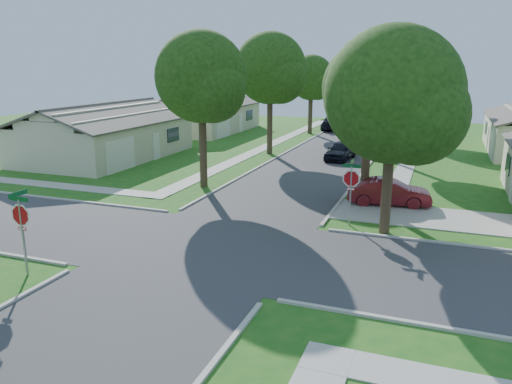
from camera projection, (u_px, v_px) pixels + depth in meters
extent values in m
plane|color=#1C5B18|center=(210.00, 247.00, 19.87)|extent=(100.00, 100.00, 0.00)
cube|color=#333335|center=(210.00, 246.00, 19.87)|extent=(7.00, 100.00, 0.02)
cube|color=#9E9B91|center=(412.00, 151.00, 41.40)|extent=(1.20, 40.00, 0.04)
cube|color=#9E9B91|center=(273.00, 144.00, 45.53)|extent=(1.20, 40.00, 0.04)
cube|color=#9E9B91|center=(426.00, 217.00, 23.63)|extent=(8.80, 3.60, 0.05)
cube|color=gray|center=(23.00, 238.00, 16.86)|extent=(0.06, 0.06, 2.70)
cylinder|color=white|center=(21.00, 215.00, 16.66)|extent=(1.05, 0.02, 1.05)
cylinder|color=#B10C12|center=(21.00, 215.00, 16.66)|extent=(0.90, 0.03, 0.90)
cube|color=#B10C12|center=(22.00, 229.00, 16.78)|extent=(0.34, 0.03, 0.12)
cube|color=white|center=(22.00, 229.00, 16.78)|extent=(0.30, 0.03, 0.08)
cube|color=#0C5426|center=(19.00, 199.00, 16.52)|extent=(0.80, 0.02, 0.16)
cube|color=#0C5426|center=(18.00, 194.00, 16.48)|extent=(0.02, 0.80, 0.16)
cube|color=gray|center=(350.00, 196.00, 22.21)|extent=(0.06, 0.06, 2.70)
cylinder|color=white|center=(351.00, 179.00, 22.01)|extent=(1.05, 0.02, 1.05)
cylinder|color=#B10C12|center=(351.00, 179.00, 22.01)|extent=(0.90, 0.03, 0.90)
cube|color=#B10C12|center=(351.00, 189.00, 22.13)|extent=(0.34, 0.03, 0.12)
cube|color=white|center=(351.00, 189.00, 22.13)|extent=(0.30, 0.03, 0.08)
cube|color=#0C5426|center=(352.00, 166.00, 21.87)|extent=(0.80, 0.02, 0.16)
cube|color=#0C5426|center=(352.00, 162.00, 21.82)|extent=(0.02, 0.80, 0.16)
cylinder|color=#38281C|center=(366.00, 165.00, 25.96)|extent=(0.44, 0.44, 3.95)
sphere|color=#15360D|center=(370.00, 88.00, 24.99)|extent=(4.80, 4.80, 4.80)
sphere|color=#15360D|center=(385.00, 101.00, 24.42)|extent=(3.46, 3.46, 3.46)
sphere|color=#15360D|center=(357.00, 97.00, 25.89)|extent=(3.26, 3.26, 3.26)
cylinder|color=#38281C|center=(390.00, 133.00, 36.80)|extent=(0.44, 0.44, 4.30)
sphere|color=#15360D|center=(394.00, 72.00, 35.72)|extent=(5.40, 5.40, 5.40)
sphere|color=#15360D|center=(407.00, 82.00, 35.08)|extent=(3.89, 3.89, 3.89)
sphere|color=#15360D|center=(383.00, 79.00, 36.74)|extent=(3.67, 3.67, 3.67)
cylinder|color=#38281C|center=(404.00, 117.00, 48.61)|extent=(0.44, 0.44, 4.20)
sphere|color=#15360D|center=(407.00, 73.00, 47.59)|extent=(5.00, 5.00, 5.00)
sphere|color=#15360D|center=(416.00, 80.00, 46.99)|extent=(3.60, 3.60, 3.60)
sphere|color=#15360D|center=(399.00, 78.00, 48.53)|extent=(3.40, 3.40, 3.40)
cylinder|color=#38281C|center=(203.00, 151.00, 29.10)|extent=(0.44, 0.44, 4.25)
sphere|color=#15360D|center=(201.00, 77.00, 28.05)|extent=(5.20, 5.20, 5.20)
sphere|color=#15360D|center=(212.00, 89.00, 27.43)|extent=(3.74, 3.74, 3.74)
sphere|color=#15360D|center=(194.00, 85.00, 29.03)|extent=(3.54, 3.54, 3.54)
cylinder|color=#38281C|center=(270.00, 126.00, 39.97)|extent=(0.44, 0.44, 4.44)
sphere|color=#15360D|center=(270.00, 68.00, 38.84)|extent=(5.60, 5.60, 5.60)
sphere|color=#15360D|center=(280.00, 78.00, 38.17)|extent=(4.03, 4.03, 4.03)
sphere|color=#15360D|center=(263.00, 75.00, 39.90)|extent=(3.81, 3.81, 3.81)
cylinder|color=#38281C|center=(310.00, 115.00, 51.83)|extent=(0.44, 0.44, 3.90)
sphere|color=#15360D|center=(311.00, 78.00, 50.89)|extent=(4.60, 4.60, 4.60)
sphere|color=#15360D|center=(318.00, 84.00, 50.34)|extent=(3.31, 3.31, 3.31)
sphere|color=#15360D|center=(306.00, 82.00, 51.76)|extent=(3.13, 3.13, 3.13)
cylinder|color=#38281C|center=(387.00, 193.00, 21.11)|extent=(0.44, 0.44, 3.54)
sphere|color=#15360D|center=(393.00, 95.00, 20.09)|extent=(5.60, 5.60, 5.60)
sphere|color=#15360D|center=(416.00, 114.00, 19.43)|extent=(4.03, 4.03, 4.03)
sphere|color=#15360D|center=(374.00, 107.00, 21.15)|extent=(3.81, 3.81, 3.81)
cube|color=silver|center=(512.00, 183.00, 26.14)|extent=(0.06, 0.90, 2.00)
cube|color=#1E2633|center=(508.00, 164.00, 28.37)|extent=(0.06, 1.80, 1.10)
cube|color=silver|center=(492.00, 144.00, 38.32)|extent=(0.06, 3.20, 2.20)
cube|color=silver|center=(487.00, 137.00, 42.48)|extent=(0.06, 0.90, 2.00)
cube|color=#1E2633|center=(486.00, 127.00, 44.70)|extent=(0.06, 1.80, 1.10)
cube|color=#AEA489|center=(106.00, 140.00, 38.55)|extent=(8.00, 13.00, 2.80)
cube|color=#4C4841|center=(127.00, 114.00, 37.37)|extent=(4.42, 13.60, 1.56)
cube|color=#4C4841|center=(83.00, 112.00, 38.72)|extent=(4.42, 13.60, 1.56)
cube|color=silver|center=(121.00, 155.00, 33.72)|extent=(0.06, 3.20, 2.20)
cube|color=silver|center=(156.00, 146.00, 37.88)|extent=(0.06, 0.90, 2.00)
cube|color=#1E2633|center=(173.00, 135.00, 40.10)|extent=(0.06, 1.80, 1.10)
cube|color=#AEA489|center=(204.00, 118.00, 53.98)|extent=(8.00, 13.00, 2.80)
cube|color=#4C4841|center=(220.00, 99.00, 52.79)|extent=(4.42, 13.60, 1.56)
cube|color=#4C4841|center=(187.00, 98.00, 54.15)|extent=(4.42, 13.60, 1.56)
cube|color=silver|center=(223.00, 126.00, 49.15)|extent=(0.06, 3.20, 2.20)
cube|color=silver|center=(241.00, 123.00, 53.31)|extent=(0.06, 0.90, 2.00)
cube|color=#1E2633|center=(249.00, 115.00, 55.53)|extent=(0.06, 1.80, 1.10)
imported|color=#591218|center=(389.00, 192.00, 25.56)|extent=(4.32, 2.02, 1.37)
imported|color=black|center=(341.00, 150.00, 37.83)|extent=(2.05, 4.28, 1.41)
imported|color=black|center=(332.00, 123.00, 55.01)|extent=(2.54, 5.20, 1.46)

